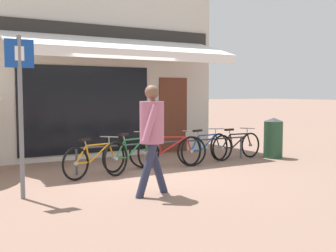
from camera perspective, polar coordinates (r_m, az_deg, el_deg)
The scene contains 11 objects.
ground_plane at distance 8.84m, azimuth -2.98°, elevation -6.44°, with size 160.00×160.00×0.00m, color #846656.
shop_front at distance 12.48m, azimuth -10.35°, elevation 8.37°, with size 6.21×4.63×5.07m.
bike_rack_rail at distance 9.66m, azimuth -0.01°, elevation -2.58°, with size 4.42×0.04×0.57m.
bicycle_orange at distance 8.60m, azimuth -9.83°, elevation -4.42°, with size 1.57×0.75×0.79m.
bicycle_green at distance 8.96m, azimuth -4.85°, elevation -3.82°, with size 1.64×0.86×0.85m.
bicycle_red at distance 9.50m, azimuth 0.00°, elevation -3.38°, with size 1.75×0.64×0.84m.
bicycle_blue at distance 10.12m, azimuth 5.09°, elevation -2.94°, with size 1.69×0.66×0.83m.
bicycle_black at distance 10.78m, azimuth 9.27°, elevation -2.60°, with size 1.64×0.52×0.79m.
pedestrian_adult at distance 6.84m, azimuth -2.21°, elevation -0.28°, with size 0.68×0.59×1.82m.
litter_bin at distance 11.21m, azimuth 14.06°, elevation -1.54°, with size 0.49×0.49×1.04m.
parking_sign at distance 6.97m, azimuth -19.35°, elevation 3.32°, with size 0.44×0.07×2.57m.
Camera 1 is at (-3.97, -7.72, 1.68)m, focal length 45.00 mm.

